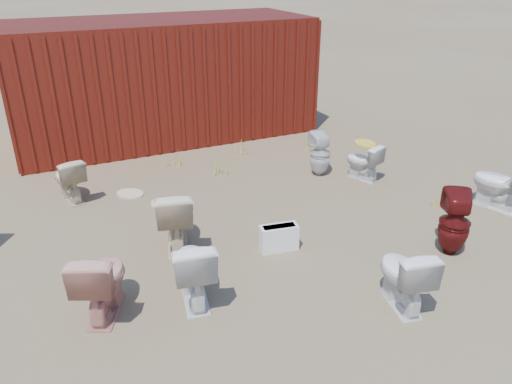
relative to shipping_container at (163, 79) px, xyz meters
name	(u,v)px	position (x,y,z in m)	size (l,w,h in m)	color
ground	(275,246)	(0.00, -5.20, -1.20)	(100.00, 100.00, 0.00)	brown
shipping_container	(163,79)	(0.00, 0.00, 0.00)	(6.00, 2.40, 2.40)	#550E0E
toilet_front_a	(193,269)	(-1.34, -5.83, -0.78)	(0.46, 0.82, 0.83)	white
toilet_front_pink	(101,281)	(-2.28, -5.64, -0.79)	(0.46, 0.81, 0.83)	tan
toilet_front_c	(403,275)	(0.70, -6.88, -0.81)	(0.43, 0.76, 0.78)	white
toilet_front_maroon	(455,223)	(2.01, -6.29, -0.77)	(0.39, 0.40, 0.87)	#540F0E
toilet_front_e	(500,183)	(3.60, -5.61, -0.79)	(0.46, 0.80, 0.82)	white
toilet_back_beige_left	(69,179)	(-2.29, -2.56, -0.84)	(0.40, 0.70, 0.71)	beige
toilet_back_beige_right	(175,218)	(-1.18, -4.63, -0.77)	(0.48, 0.84, 0.85)	beige
toilet_back_yellowlid	(363,162)	(2.39, -3.83, -0.88)	(0.36, 0.63, 0.64)	white
toilet_back_e	(320,154)	(1.82, -3.35, -0.81)	(0.35, 0.36, 0.78)	silver
yellow_lid	(365,143)	(2.39, -3.83, -0.54)	(0.33, 0.41, 0.03)	yellow
loose_tank	(279,238)	(0.01, -5.28, -1.02)	(0.50, 0.20, 0.35)	white
loose_lid_near	(164,204)	(-1.01, -3.37, -1.19)	(0.38, 0.49, 0.02)	beige
loose_lid_far	(130,194)	(-1.41, -2.76, -1.19)	(0.36, 0.47, 0.02)	beige
weed_clump_a	(65,178)	(-2.32, -1.95, -1.07)	(0.36, 0.36, 0.26)	#9A943D
weed_clump_b	(218,166)	(0.20, -2.57, -1.06)	(0.32, 0.32, 0.29)	#9A943D
weed_clump_c	(314,141)	(2.41, -2.18, -1.04)	(0.36, 0.36, 0.32)	#9A943D
weed_clump_d	(172,160)	(-0.44, -1.85, -1.08)	(0.30, 0.30, 0.25)	#9A943D
weed_clump_e	(243,146)	(1.02, -1.79, -1.06)	(0.34, 0.34, 0.28)	#9A943D
weed_clump_f	(435,197)	(2.85, -5.12, -1.08)	(0.28, 0.28, 0.24)	#9A943D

